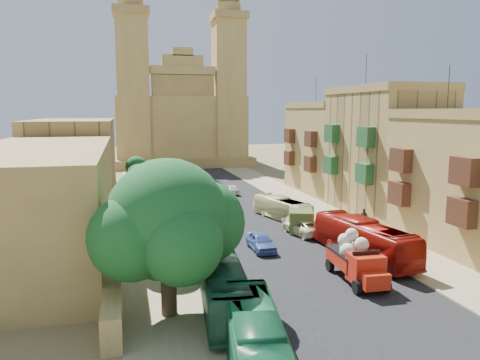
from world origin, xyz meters
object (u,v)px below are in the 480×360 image
olive_pickup (300,219)px  car_white_a (198,207)px  church (180,119)px  car_white_b (232,189)px  ficus_tree (169,224)px  bus_red_east (364,239)px  bus_cream_east (282,208)px  red_truck (357,259)px  bus_green_south (255,343)px  pedestrian_c (364,218)px  bus_green_north (223,287)px  car_dkblue (190,183)px  car_blue_b (193,174)px  pedestrian_a (395,253)px  street_tree_b (143,190)px  street_tree_c (139,177)px  street_tree_a (150,217)px  car_cream (303,227)px  car_blue_a (261,242)px  street_tree_d (136,167)px

olive_pickup → car_white_a: size_ratio=1.23×
church → car_white_b: (2.32, -38.72, -8.86)m
church → ficus_tree: (-9.42, -74.61, -4.38)m
bus_red_east → bus_cream_east: size_ratio=1.27×
red_truck → bus_green_south: bearing=-136.8°
red_truck → bus_cream_east: 17.99m
pedestrian_c → bus_green_north: bearing=-71.4°
car_dkblue → pedestrian_c: 30.98m
church → olive_pickup: 59.39m
church → car_white_b: size_ratio=9.48×
car_blue_b → pedestrian_a: pedestrian_a is taller
ficus_tree → bus_green_north: 4.77m
street_tree_b → bus_red_east: (15.81, -13.55, -2.22)m
street_tree_c → car_white_a: size_ratio=1.12×
street_tree_a → olive_pickup: size_ratio=1.05×
bus_green_north → car_cream: bearing=59.9°
car_blue_a → car_white_a: car_white_a is taller
street_tree_c → street_tree_d: street_tree_c is taller
bus_red_east → car_white_a: bearing=-69.9°
church → bus_green_north: 75.57m
street_tree_b → bus_green_north: 20.66m
bus_red_east → car_blue_a: bus_red_east is taller
car_dkblue → pedestrian_a: (9.80, -38.60, 0.23)m
ficus_tree → olive_pickup: bearing=49.1°
church → street_tree_d: size_ratio=7.77×
bus_green_south → street_tree_b: bearing=106.4°
ficus_tree → car_dkblue: 44.29m
olive_pickup → car_blue_b: size_ratio=1.41×
bus_green_north → bus_cream_east: bearing=68.8°
car_white_a → street_tree_a: bearing=-106.4°
olive_pickup → bus_red_east: size_ratio=0.51×
car_blue_a → car_white_a: (-2.85, 14.65, 0.00)m
car_cream → car_white_b: 21.87m
car_blue_a → church: bearing=88.3°
car_blue_b → street_tree_b: bearing=-92.8°
church → street_tree_c: bearing=-103.2°
car_blue_b → pedestrian_a: (8.00, -48.29, 0.15)m
ficus_tree → street_tree_b: (-0.58, 19.99, -1.44)m
street_tree_a → street_tree_c: street_tree_a is taller
red_truck → bus_red_east: bearing=56.5°
street_tree_d → pedestrian_a: (17.50, -39.13, -2.35)m
red_truck → car_cream: red_truck is taller
car_cream → red_truck: bearing=74.7°
bus_green_south → church: bearing=94.4°
street_tree_d → car_dkblue: (7.70, -0.53, -2.58)m
church → ficus_tree: church is taller
bus_cream_east → pedestrian_a: size_ratio=5.38×
red_truck → bus_green_north: (-9.48, -2.41, -0.11)m
ficus_tree → car_white_a: ficus_tree is taller
street_tree_c → bus_green_north: 32.48m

